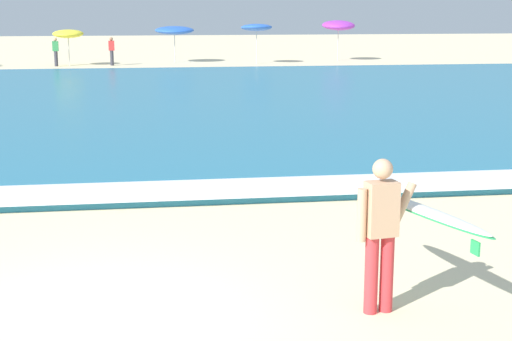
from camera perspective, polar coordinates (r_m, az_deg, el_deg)
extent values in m
plane|color=beige|center=(8.66, -11.90, -10.67)|extent=(160.00, 160.00, 0.00)
cube|color=teal|center=(26.78, -9.58, 5.03)|extent=(120.00, 28.00, 0.14)
cube|color=white|center=(13.57, -10.65, -1.59)|extent=(120.00, 1.50, 0.01)
cylinder|color=red|center=(8.56, 8.56, -7.67)|extent=(0.15, 0.15, 0.88)
cylinder|color=red|center=(8.64, 9.68, -7.52)|extent=(0.15, 0.15, 0.88)
cube|color=tan|center=(8.38, 9.29, -2.83)|extent=(0.37, 0.27, 0.60)
sphere|color=tan|center=(8.27, 9.39, 0.12)|extent=(0.22, 0.22, 0.22)
cylinder|color=tan|center=(8.29, 7.86, -3.30)|extent=(0.10, 0.10, 0.58)
cylinder|color=tan|center=(8.51, 10.86, -2.51)|extent=(0.32, 0.15, 0.51)
ellipsoid|color=white|center=(8.62, 12.19, -2.86)|extent=(0.67, 2.62, 0.24)
ellipsoid|color=green|center=(8.62, 12.18, -2.98)|extent=(0.71, 2.72, 0.20)
cube|color=green|center=(7.80, 15.97, -5.54)|extent=(0.04, 0.14, 0.14)
cylinder|color=beige|center=(44.63, -13.72, 8.66)|extent=(0.05, 0.05, 1.70)
ellipsoid|color=yellow|center=(44.58, -13.78, 9.83)|extent=(1.70, 1.73, 0.55)
cylinder|color=beige|center=(46.11, -6.05, 9.11)|extent=(0.05, 0.05, 1.81)
ellipsoid|color=blue|center=(46.07, -6.08, 10.32)|extent=(2.28, 2.30, 0.58)
cylinder|color=beige|center=(45.01, 0.04, 9.22)|extent=(0.05, 0.05, 2.01)
ellipsoid|color=blue|center=(44.97, 0.04, 10.58)|extent=(1.81, 1.82, 0.49)
cylinder|color=beige|center=(47.65, 6.11, 9.34)|extent=(0.05, 0.05, 2.05)
ellipsoid|color=purple|center=(47.61, 6.14, 10.67)|extent=(2.00, 2.04, 0.75)
cylinder|color=#383842|center=(44.37, -14.63, 8.04)|extent=(0.20, 0.20, 0.84)
cube|color=#338C4C|center=(44.33, -14.67, 8.93)|extent=(0.32, 0.20, 0.54)
sphere|color=tan|center=(44.31, -14.70, 9.40)|extent=(0.20, 0.20, 0.20)
cylinder|color=#383842|center=(44.31, -10.65, 8.21)|extent=(0.20, 0.20, 0.84)
cube|color=red|center=(44.27, -10.69, 9.10)|extent=(0.32, 0.20, 0.54)
sphere|color=#9E7051|center=(44.25, -10.71, 9.58)|extent=(0.20, 0.20, 0.20)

